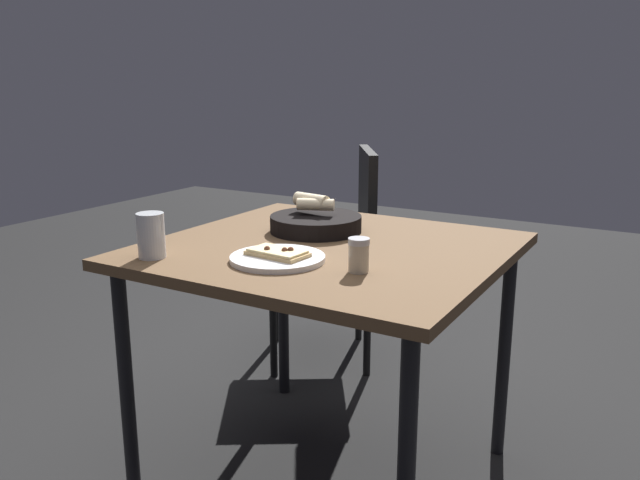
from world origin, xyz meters
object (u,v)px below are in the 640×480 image
at_px(dining_table, 328,269).
at_px(pizza_plate, 278,257).
at_px(chair_near, 339,241).
at_px(bread_basket, 315,222).
at_px(beer_glass, 151,238).
at_px(pepper_shaker, 359,257).

distance_m(dining_table, pizza_plate, 0.22).
bearing_deg(chair_near, pizza_plate, 110.14).
height_order(dining_table, bread_basket, bread_basket).
relative_size(dining_table, bread_basket, 3.42).
bearing_deg(chair_near, beer_glass, 93.17).
bearing_deg(pizza_plate, bread_basket, -75.64).
height_order(bread_basket, pepper_shaker, bread_basket).
xyz_separation_m(pizza_plate, chair_near, (0.37, -1.00, -0.22)).
height_order(dining_table, beer_glass, beer_glass).
bearing_deg(pizza_plate, chair_near, -69.86).
height_order(dining_table, pepper_shaker, pepper_shaker).
distance_m(pizza_plate, beer_glass, 0.33).
xyz_separation_m(pizza_plate, beer_glass, (0.30, 0.14, 0.04)).
bearing_deg(bread_basket, pizza_plate, 104.36).
relative_size(dining_table, pepper_shaker, 11.34).
bearing_deg(pizza_plate, beer_glass, 24.54).
bearing_deg(pepper_shaker, dining_table, -44.24).
bearing_deg(bread_basket, chair_near, -67.10).
bearing_deg(pepper_shaker, beer_glass, 16.64).
relative_size(dining_table, chair_near, 1.05).
bearing_deg(bread_basket, beer_glass, 65.27).
height_order(pizza_plate, chair_near, chair_near).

